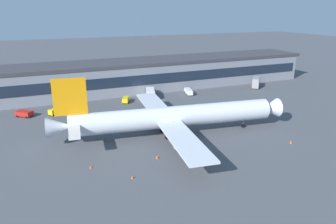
# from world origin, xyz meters

# --- Properties ---
(ground_plane) EXTENTS (600.00, 600.00, 0.00)m
(ground_plane) POSITION_xyz_m (0.00, 0.00, 0.00)
(ground_plane) COLOR #4C4F54
(terminal_building) EXTENTS (158.39, 19.64, 11.71)m
(terminal_building) POSITION_xyz_m (0.00, 48.71, 5.88)
(terminal_building) COLOR gray
(terminal_building) RESTS_ON ground_plane
(airliner) EXTENTS (60.87, 52.39, 16.28)m
(airliner) POSITION_xyz_m (-2.86, -1.90, 4.93)
(airliner) COLOR silver
(airliner) RESTS_ON ground_plane
(catering_truck) EXTENTS (6.72, 7.11, 4.15)m
(catering_truck) POSITION_xyz_m (50.67, 32.37, 2.29)
(catering_truck) COLOR gray
(catering_truck) RESTS_ON ground_plane
(follow_me_car) EXTENTS (3.58, 4.79, 1.85)m
(follow_me_car) POSITION_xyz_m (-4.90, 32.08, 1.09)
(follow_me_car) COLOR yellow
(follow_me_car) RESTS_ON ground_plane
(belt_loader) EXTENTS (3.42, 6.69, 1.95)m
(belt_loader) POSITION_xyz_m (20.13, 33.41, 1.15)
(belt_loader) COLOR white
(belt_loader) RESTS_ON ground_plane
(pushback_tractor) EXTENTS (5.33, 5.11, 1.75)m
(pushback_tractor) POSITION_xyz_m (-37.42, 29.40, 1.05)
(pushback_tractor) COLOR red
(pushback_tractor) RESTS_ON ground_plane
(baggage_tug) EXTENTS (4.10, 3.70, 1.85)m
(baggage_tug) POSITION_xyz_m (-28.78, 27.55, 1.09)
(baggage_tug) COLOR yellow
(baggage_tug) RESTS_ON ground_plane
(fuel_truck) EXTENTS (5.19, 8.85, 3.35)m
(fuel_truck) POSITION_xyz_m (4.78, 33.53, 1.88)
(fuel_truck) COLOR white
(fuel_truck) RESTS_ON ground_plane
(traffic_cone_0) EXTENTS (0.47, 0.47, 0.59)m
(traffic_cone_0) POSITION_xyz_m (-18.70, -19.45, 0.30)
(traffic_cone_0) COLOR #F2590C
(traffic_cone_0) RESTS_ON ground_plane
(traffic_cone_1) EXTENTS (0.60, 0.60, 0.75)m
(traffic_cone_1) POSITION_xyz_m (21.73, -18.42, 0.37)
(traffic_cone_1) COLOR #F2590C
(traffic_cone_1) RESTS_ON ground_plane
(traffic_cone_2) EXTENTS (0.46, 0.46, 0.58)m
(traffic_cone_2) POSITION_xyz_m (-25.23, -12.00, 0.29)
(traffic_cone_2) COLOR #F2590C
(traffic_cone_2) RESTS_ON ground_plane
(traffic_cone_3) EXTENTS (0.60, 0.60, 0.75)m
(traffic_cone_3) POSITION_xyz_m (-11.11, -13.22, 0.37)
(traffic_cone_3) COLOR #F2590C
(traffic_cone_3) RESTS_ON ground_plane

